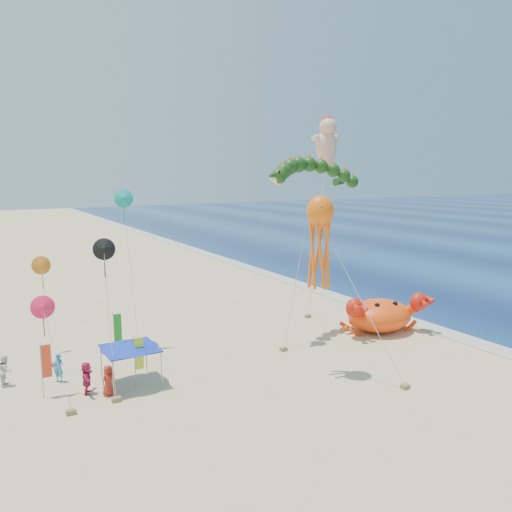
% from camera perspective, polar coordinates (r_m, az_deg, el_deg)
% --- Properties ---
extents(ground, '(320.00, 320.00, 0.00)m').
position_cam_1_polar(ground, '(37.45, 4.25, -10.04)').
color(ground, '#D1B784').
rests_on(ground, ground).
extents(foam_strip, '(320.00, 320.00, 0.00)m').
position_cam_1_polar(foam_strip, '(45.04, 17.04, -7.05)').
color(foam_strip, silver).
rests_on(foam_strip, ground).
extents(crab_inflatable, '(7.19, 5.41, 3.15)m').
position_cam_1_polar(crab_inflatable, '(41.16, 14.04, -6.47)').
color(crab_inflatable, '#FF440D').
rests_on(crab_inflatable, ground).
extents(dragon_kite, '(10.38, 5.70, 13.38)m').
position_cam_1_polar(dragon_kite, '(39.23, 6.49, 9.04)').
color(dragon_kite, '#15370F').
rests_on(dragon_kite, ground).
extents(cherub_kite, '(5.65, 4.52, 17.65)m').
position_cam_1_polar(cherub_kite, '(47.84, 8.09, 12.92)').
color(cherub_kite, '#F8B297').
rests_on(cherub_kite, ground).
extents(octopus_kite, '(4.14, 5.43, 11.18)m').
position_cam_1_polar(octopus_kite, '(30.37, 7.34, 2.36)').
color(octopus_kite, '#FF630D').
rests_on(octopus_kite, ground).
extents(canopy_blue, '(3.36, 3.36, 2.71)m').
position_cam_1_polar(canopy_blue, '(30.85, -14.21, -9.84)').
color(canopy_blue, gray).
rests_on(canopy_blue, ground).
extents(feather_flags, '(9.91, 5.64, 3.20)m').
position_cam_1_polar(feather_flags, '(31.71, -20.50, -10.45)').
color(feather_flags, gray).
rests_on(feather_flags, ground).
extents(beachgoers, '(27.42, 5.45, 1.89)m').
position_cam_1_polar(beachgoers, '(31.87, -17.49, -12.29)').
color(beachgoers, silver).
rests_on(beachgoers, ground).
extents(small_kites, '(7.71, 11.13, 11.42)m').
position_cam_1_polar(small_kites, '(33.23, -19.32, -0.97)').
color(small_kites, '#CB6B16').
rests_on(small_kites, ground).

